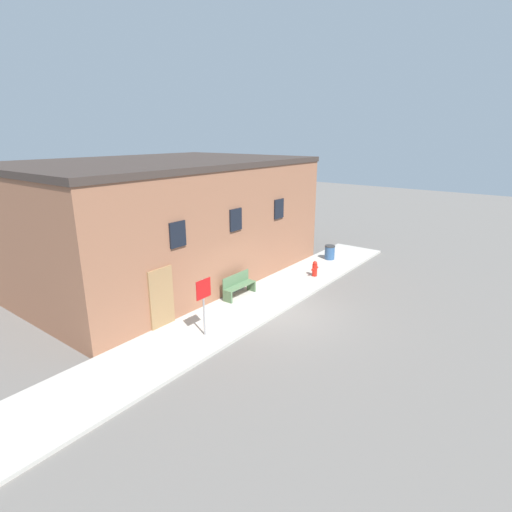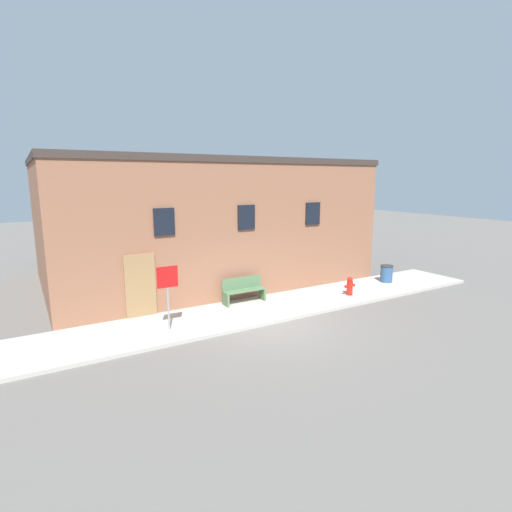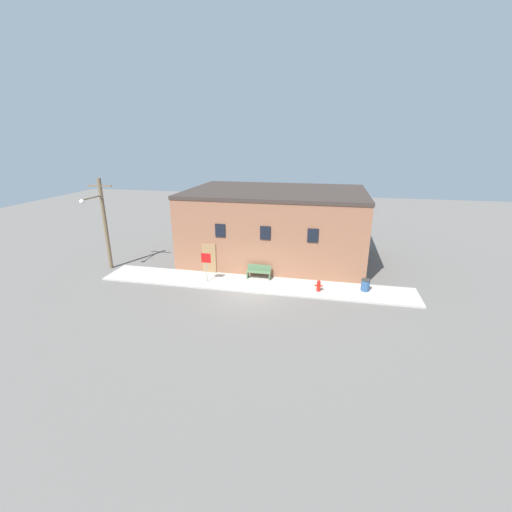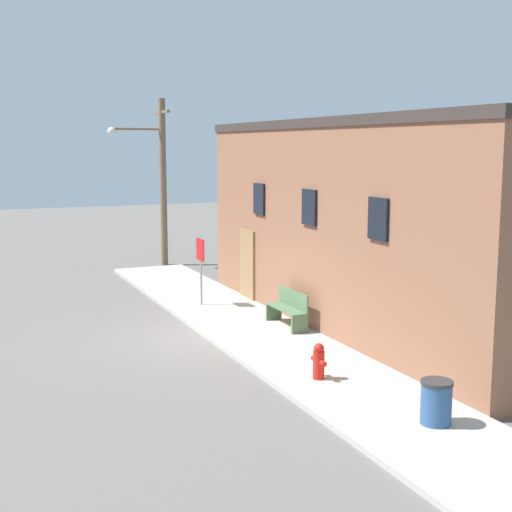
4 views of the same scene
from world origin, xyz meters
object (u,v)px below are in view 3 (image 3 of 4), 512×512
stop_sign (206,262)px  utility_pole (103,222)px  fire_hydrant (319,286)px  trash_bin (365,285)px  bench (259,272)px

stop_sign → utility_pole: 8.25m
fire_hydrant → utility_pole: (-15.20, 1.12, 3.08)m
fire_hydrant → trash_bin: bearing=13.5°
bench → trash_bin: bearing=-5.2°
fire_hydrant → bench: bench is taller
stop_sign → trash_bin: size_ratio=2.62×
stop_sign → trash_bin: bearing=3.5°
fire_hydrant → utility_pole: utility_pole is taller
stop_sign → bench: bearing=21.0°
fire_hydrant → bench: bearing=162.1°
fire_hydrant → stop_sign: bearing=179.6°
stop_sign → utility_pole: bearing=172.3°
stop_sign → fire_hydrant: bearing=-0.4°
fire_hydrant → utility_pole: size_ratio=0.11×
stop_sign → trash_bin: (10.13, 0.63, -0.99)m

